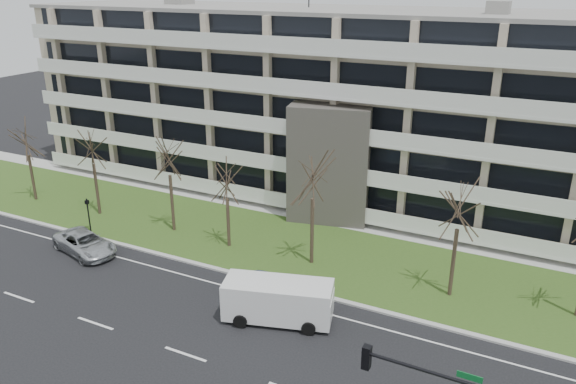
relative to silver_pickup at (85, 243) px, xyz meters
The scene contains 16 objects.
ground 14.08m from the silver_pickup, 25.41° to the right, with size 160.00×160.00×0.00m, color black.
grass_verge 14.50m from the silver_pickup, 28.76° to the left, with size 90.00×10.00×0.06m, color #2F4E1A.
curb 12.87m from the silver_pickup, ahead, with size 90.00×0.35×0.12m, color #B2B2AD.
sidewalk 17.81m from the silver_pickup, 44.48° to the left, with size 90.00×2.00×0.08m, color #B2B2AD.
lane_edge_line 12.73m from the silver_pickup, ahead, with size 90.00×0.12×0.01m, color white.
apartment_building 24.10m from the silver_pickup, 56.66° to the left, with size 60.50×15.10×18.75m.
silver_pickup is the anchor object (origin of this frame).
blue_sedan 13.95m from the silver_pickup, ahead, with size 1.47×4.22×1.39m, color #7E9EDA.
white_van 15.59m from the silver_pickup, ahead, with size 6.28×3.73×2.29m.
pedestrian_signal 3.57m from the silver_pickup, 129.38° to the left, with size 0.28×0.23×2.64m.
tree_0 13.19m from the silver_pickup, 154.01° to the left, with size 3.52×3.52×7.04m.
tree_1 8.49m from the silver_pickup, 126.10° to the left, with size 3.73×3.73×7.45m.
tree_2 8.39m from the silver_pickup, 60.41° to the left, with size 3.90×3.90×7.79m.
tree_3 10.65m from the silver_pickup, 32.34° to the left, with size 3.20×3.20×6.39m.
tree_4 16.46m from the silver_pickup, 20.91° to the left, with size 4.09×4.09×8.19m.
tree_5 24.63m from the silver_pickup, 13.19° to the left, with size 3.85×3.85×7.71m.
Camera 1 is at (14.96, -18.57, 17.72)m, focal length 35.00 mm.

